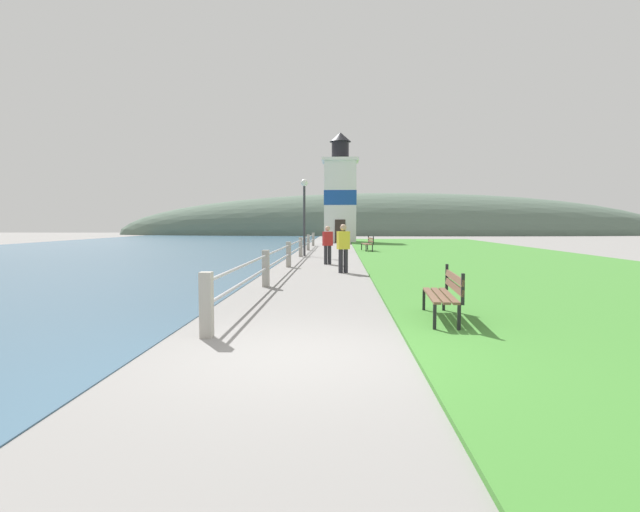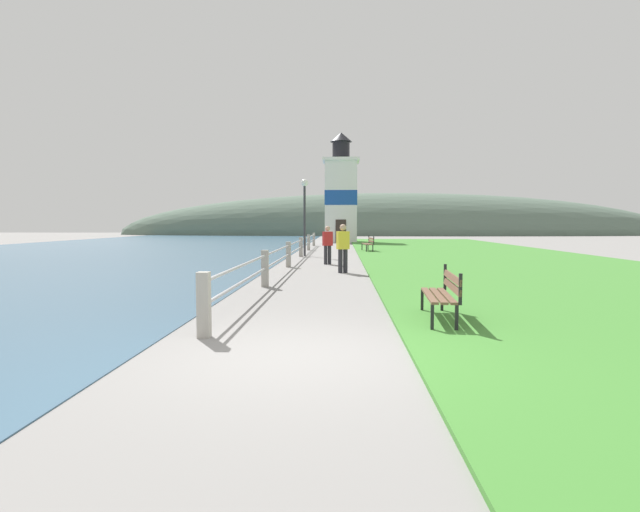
# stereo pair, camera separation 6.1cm
# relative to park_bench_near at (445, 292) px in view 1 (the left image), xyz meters

# --- Properties ---
(ground_plane) EXTENTS (160.00, 160.00, 0.00)m
(ground_plane) POSITION_rel_park_bench_near_xyz_m (-2.38, -2.28, -0.54)
(ground_plane) COLOR gray
(grass_verge) EXTENTS (12.00, 54.43, 0.06)m
(grass_verge) POSITION_rel_park_bench_near_xyz_m (5.14, 15.86, -0.51)
(grass_verge) COLOR #428433
(grass_verge) RESTS_ON ground_plane
(water_strip) EXTENTS (24.00, 87.09, 0.01)m
(water_strip) POSITION_rel_park_bench_near_xyz_m (-16.40, 15.86, -0.53)
(water_strip) COLOR #385B75
(water_strip) RESTS_ON ground_plane
(seawall_railing) EXTENTS (0.18, 30.03, 0.99)m
(seawall_railing) POSITION_rel_park_bench_near_xyz_m (-3.80, 13.64, 0.05)
(seawall_railing) COLOR #A8A399
(seawall_railing) RESTS_ON ground_plane
(park_bench_near) EXTENTS (0.60, 1.82, 0.94)m
(park_bench_near) POSITION_rel_park_bench_near_xyz_m (0.00, 0.00, 0.00)
(park_bench_near) COLOR brown
(park_bench_near) RESTS_ON ground_plane
(park_bench_midway) EXTENTS (0.66, 1.86, 0.94)m
(park_bench_midway) POSITION_rel_park_bench_near_xyz_m (-0.12, 21.05, 0.00)
(park_bench_midway) COLOR brown
(park_bench_midway) RESTS_ON ground_plane
(lighthouse) EXTENTS (3.18, 3.18, 9.64)m
(lighthouse) POSITION_rel_park_bench_near_xyz_m (-1.79, 35.72, 3.61)
(lighthouse) COLOR white
(lighthouse) RESTS_ON ground_plane
(person_strolling) EXTENTS (0.44, 0.36, 1.59)m
(person_strolling) POSITION_rel_park_bench_near_xyz_m (-2.31, 11.99, 0.32)
(person_strolling) COLOR #28282D
(person_strolling) RESTS_ON ground_plane
(person_by_railing) EXTENTS (0.46, 0.35, 1.67)m
(person_by_railing) POSITION_rel_park_bench_near_xyz_m (-1.69, 8.48, 0.37)
(person_by_railing) COLOR #28282D
(person_by_railing) RESTS_ON ground_plane
(lamp_post) EXTENTS (0.36, 0.36, 3.96)m
(lamp_post) POSITION_rel_park_bench_near_xyz_m (-3.65, 17.20, 2.20)
(lamp_post) COLOR #333338
(lamp_post) RESTS_ON ground_plane
(distant_hillside) EXTENTS (80.00, 16.00, 12.00)m
(distant_hillside) POSITION_rel_park_bench_near_xyz_m (5.62, 64.01, -0.54)
(distant_hillside) COLOR #566B5B
(distant_hillside) RESTS_ON ground_plane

